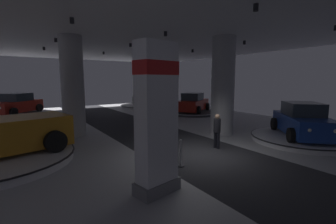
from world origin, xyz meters
The scene contains 15 objects.
ground centered at (0.00, 0.00, -0.02)m, with size 24.00×44.00×0.06m.
ceiling_with_spotlights centered at (0.00, 0.00, 5.55)m, with size 24.00×44.00×0.39m.
column_left centered at (-3.72, 6.53, 2.75)m, with size 1.22×1.22×5.50m.
column_right centered at (3.46, 2.22, 2.75)m, with size 1.30×1.30×5.50m.
brand_sign_pylon centered at (-3.31, -1.91, 2.12)m, with size 1.37×0.88×4.10m.
display_platform_deep_left centered at (-6.35, 16.25, 0.16)m, with size 5.67×5.67×0.29m.
display_car_deep_left centered at (-6.33, 16.28, 1.06)m, with size 4.18×4.30×1.71m.
display_platform_near_right centered at (5.71, -1.18, 0.15)m, with size 4.94×4.94×0.27m.
display_car_near_right centered at (5.74, -1.16, 1.04)m, with size 4.17×4.31×1.71m.
display_platform_deep_right centered at (6.00, 16.32, 0.17)m, with size 5.68×5.68×0.31m.
pickup_truck_deep_right centered at (6.10, 16.62, 1.24)m, with size 3.97×5.69×2.30m.
display_platform_far_right centered at (7.20, 9.44, 0.14)m, with size 4.53×4.53×0.24m.
display_car_far_right centered at (7.18, 9.43, 1.01)m, with size 4.51×3.79×1.71m.
visitor_walking_near centered at (1.16, 0.29, 0.91)m, with size 0.32×0.32×1.59m.
stanchion_a centered at (-1.58, -0.67, 0.37)m, with size 0.28×0.28×1.01m.
Camera 1 is at (-6.47, -7.31, 3.12)m, focal length 25.25 mm.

